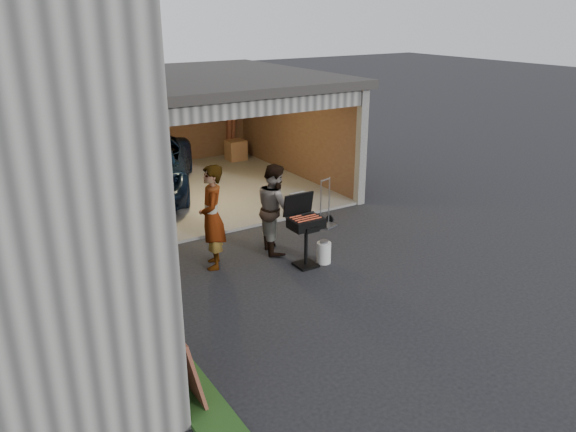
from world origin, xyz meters
The scene contains 10 objects.
ground centered at (0.00, 0.00, 0.00)m, with size 80.00×80.00×0.00m, color black.
groundcover_strip centered at (-2.25, -1.00, 0.03)m, with size 0.50×8.00×0.06m, color #193814.
garage centered at (0.76, 6.79, 1.87)m, with size 6.80×6.30×2.90m.
minivan centered at (-0.14, 6.90, 0.65)m, with size 2.15×4.67×1.30m, color black.
woman centered at (-0.50, 2.20, 0.94)m, with size 0.69×0.45×1.88m, color #A0B8C9.
man centered at (0.80, 2.23, 0.85)m, with size 0.83×0.65×1.71m, color #4D211E.
bbq_grill centered at (0.90, 1.36, 0.78)m, with size 0.59×0.52×1.31m.
propane_tank centered at (1.26, 1.28, 0.20)m, with size 0.26×0.26×0.39m, color white.
plywood_panel centered at (-2.34, -0.93, 0.48)m, with size 0.04×0.88×0.98m, color brown.
hand_truck centered at (2.38, 2.77, 0.20)m, with size 0.46×0.41×1.04m.
Camera 1 is at (-4.24, -6.31, 4.36)m, focal length 35.00 mm.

